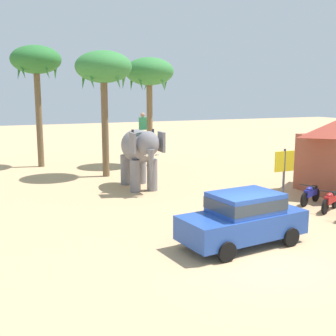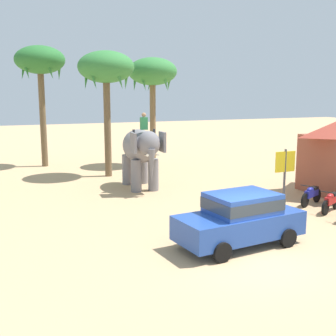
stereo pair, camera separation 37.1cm
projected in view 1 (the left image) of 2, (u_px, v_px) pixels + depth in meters
The scene contains 9 objects.
ground_plane at pixel (260, 259), 12.36m from camera, with size 120.00×120.00×0.00m, color tan.
car_sedan_foreground at pixel (243, 217), 13.36m from camera, with size 4.24×2.17×1.70m.
elephant_with_mahout at pixel (140, 150), 21.30m from camera, with size 1.82×3.93×3.88m.
motorcycle_far_in_row at pixel (331, 200), 17.35m from camera, with size 1.67×0.91×0.94m.
motorcycle_end_of_row at pixel (310, 194), 18.48m from camera, with size 1.69×0.87×0.94m.
palm_tree_behind_elephant at pixel (149, 74), 27.58m from camera, with size 3.20×3.20×7.13m.
palm_tree_left_of_road at pixel (36, 63), 27.04m from camera, with size 3.20×3.20×7.85m.
palm_tree_far_back at pixel (104, 70), 23.81m from camera, with size 3.20×3.20×7.18m.
signboard_yellow at pixel (284, 165), 18.58m from camera, with size 1.00×0.10×2.40m.
Camera 1 is at (-7.31, -9.55, 4.75)m, focal length 45.20 mm.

